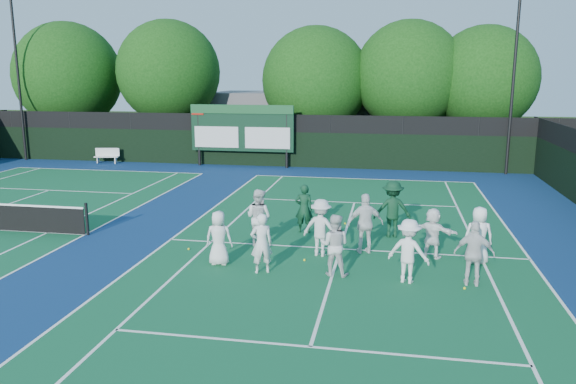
# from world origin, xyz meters

# --- Properties ---
(ground) EXTENTS (120.00, 120.00, 0.00)m
(ground) POSITION_xyz_m (0.00, 0.00, 0.00)
(ground) COLOR #1E390F
(ground) RESTS_ON ground
(court_apron) EXTENTS (34.00, 32.00, 0.01)m
(court_apron) POSITION_xyz_m (-6.00, 1.00, 0.00)
(court_apron) COLOR navy
(court_apron) RESTS_ON ground
(near_court) EXTENTS (11.05, 23.85, 0.01)m
(near_court) POSITION_xyz_m (0.00, 1.00, 0.01)
(near_court) COLOR #125932
(near_court) RESTS_ON ground
(back_fence) EXTENTS (34.00, 0.08, 3.00)m
(back_fence) POSITION_xyz_m (-6.00, 16.00, 1.36)
(back_fence) COLOR black
(back_fence) RESTS_ON ground
(scoreboard) EXTENTS (6.00, 0.21, 3.55)m
(scoreboard) POSITION_xyz_m (-7.01, 15.59, 2.19)
(scoreboard) COLOR black
(scoreboard) RESTS_ON ground
(clubhouse) EXTENTS (18.00, 6.00, 4.00)m
(clubhouse) POSITION_xyz_m (-2.00, 24.00, 2.00)
(clubhouse) COLOR slate
(clubhouse) RESTS_ON ground
(light_pole_left) EXTENTS (1.20, 0.30, 10.12)m
(light_pole_left) POSITION_xyz_m (-21.00, 15.70, 6.30)
(light_pole_left) COLOR black
(light_pole_left) RESTS_ON ground
(light_pole_right) EXTENTS (1.20, 0.30, 10.12)m
(light_pole_right) POSITION_xyz_m (7.50, 15.70, 6.30)
(light_pole_right) COLOR black
(light_pole_right) RESTS_ON ground
(bench) EXTENTS (1.47, 0.64, 0.90)m
(bench) POSITION_xyz_m (-15.33, 15.37, 0.49)
(bench) COLOR silver
(bench) RESTS_ON ground
(tree_a) EXTENTS (7.03, 7.03, 8.66)m
(tree_a) POSITION_xyz_m (-19.88, 19.58, 4.96)
(tree_a) COLOR #321E0D
(tree_a) RESTS_ON ground
(tree_b) EXTENTS (6.61, 6.61, 8.69)m
(tree_b) POSITION_xyz_m (-12.73, 19.58, 5.21)
(tree_b) COLOR #321E0D
(tree_b) RESTS_ON ground
(tree_c) EXTENTS (6.59, 6.59, 8.16)m
(tree_c) POSITION_xyz_m (-3.16, 19.58, 4.69)
(tree_c) COLOR #321E0D
(tree_c) RESTS_ON ground
(tree_d) EXTENTS (6.50, 6.50, 8.43)m
(tree_d) POSITION_xyz_m (2.45, 19.58, 5.01)
(tree_d) COLOR #321E0D
(tree_d) RESTS_ON ground
(tree_e) EXTENTS (6.16, 6.16, 8.06)m
(tree_e) POSITION_xyz_m (6.77, 19.58, 4.82)
(tree_e) COLOR #321E0D
(tree_e) RESTS_ON ground
(tennis_ball_0) EXTENTS (0.07, 0.07, 0.07)m
(tennis_ball_0) POSITION_xyz_m (-0.91, -0.30, 0.03)
(tennis_ball_0) COLOR yellow
(tennis_ball_0) RESTS_ON ground
(tennis_ball_1) EXTENTS (0.07, 0.07, 0.07)m
(tennis_ball_1) POSITION_xyz_m (-0.10, 3.92, 0.03)
(tennis_ball_1) COLOR yellow
(tennis_ball_1) RESTS_ON ground
(tennis_ball_2) EXTENTS (0.07, 0.07, 0.07)m
(tennis_ball_2) POSITION_xyz_m (3.34, -1.72, 0.03)
(tennis_ball_2) COLOR yellow
(tennis_ball_2) RESTS_ON ground
(tennis_ball_3) EXTENTS (0.07, 0.07, 0.07)m
(tennis_ball_3) POSITION_xyz_m (-4.54, 0.07, 0.03)
(tennis_ball_3) COLOR yellow
(tennis_ball_3) RESTS_ON ground
(tennis_ball_4) EXTENTS (0.07, 0.07, 0.07)m
(tennis_ball_4) POSITION_xyz_m (1.67, 4.16, 0.03)
(tennis_ball_4) COLOR yellow
(tennis_ball_4) RESTS_ON ground
(tennis_ball_5) EXTENTS (0.07, 0.07, 0.07)m
(tennis_ball_5) POSITION_xyz_m (3.75, -0.90, 0.03)
(tennis_ball_5) COLOR yellow
(tennis_ball_5) RESTS_ON ground
(player_front_0) EXTENTS (0.80, 0.56, 1.55)m
(player_front_0) POSITION_xyz_m (-3.22, -1.01, 0.77)
(player_front_0) COLOR white
(player_front_0) RESTS_ON ground
(player_front_1) EXTENTS (0.71, 0.61, 1.65)m
(player_front_1) POSITION_xyz_m (-1.90, -1.46, 0.82)
(player_front_1) COLOR white
(player_front_1) RESTS_ON ground
(player_front_2) EXTENTS (0.87, 0.71, 1.66)m
(player_front_2) POSITION_xyz_m (0.03, -1.26, 0.83)
(player_front_2) COLOR silver
(player_front_2) RESTS_ON ground
(player_front_3) EXTENTS (1.21, 0.92, 1.67)m
(player_front_3) POSITION_xyz_m (1.95, -1.46, 0.83)
(player_front_3) COLOR white
(player_front_3) RESTS_ON ground
(player_front_4) EXTENTS (1.02, 0.51, 1.68)m
(player_front_4) POSITION_xyz_m (3.56, -1.38, 0.84)
(player_front_4) COLOR silver
(player_front_4) RESTS_ON ground
(player_back_0) EXTENTS (1.07, 0.97, 1.80)m
(player_back_0) POSITION_xyz_m (-2.54, 0.94, 0.90)
(player_back_0) COLOR silver
(player_back_0) RESTS_ON ground
(player_back_1) EXTENTS (1.21, 0.86, 1.70)m
(player_back_1) POSITION_xyz_m (-0.52, 0.29, 0.85)
(player_back_1) COLOR silver
(player_back_1) RESTS_ON ground
(player_back_2) EXTENTS (1.14, 0.71, 1.82)m
(player_back_2) POSITION_xyz_m (0.75, 0.77, 0.91)
(player_back_2) COLOR white
(player_back_2) RESTS_ON ground
(player_back_3) EXTENTS (1.44, 0.92, 1.49)m
(player_back_3) POSITION_xyz_m (2.69, 0.70, 0.74)
(player_back_3) COLOR white
(player_back_3) RESTS_ON ground
(player_back_4) EXTENTS (0.84, 0.58, 1.64)m
(player_back_4) POSITION_xyz_m (3.92, 0.41, 0.82)
(player_back_4) COLOR white
(player_back_4) RESTS_ON ground
(coach_left) EXTENTS (0.64, 0.46, 1.66)m
(coach_left) POSITION_xyz_m (-1.38, 2.64, 0.83)
(coach_left) COLOR #0F3721
(coach_left) RESTS_ON ground
(coach_right) EXTENTS (1.30, 0.87, 1.87)m
(coach_right) POSITION_xyz_m (1.53, 2.65, 0.94)
(coach_right) COLOR #0E351E
(coach_right) RESTS_ON ground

